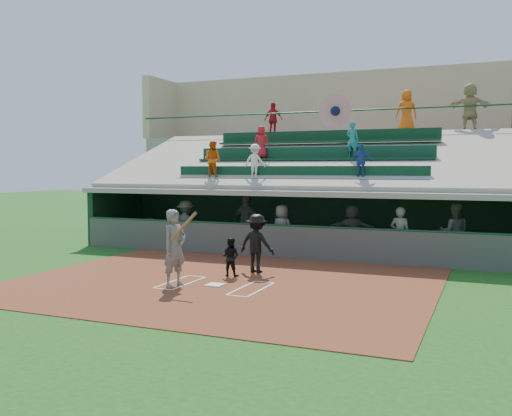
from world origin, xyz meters
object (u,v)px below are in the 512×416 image
at_px(batter_at_plate, 175,248).
at_px(white_table, 147,236).
at_px(water_cooler, 148,223).
at_px(home_plate, 215,285).
at_px(catcher, 230,257).

xyz_separation_m(batter_at_plate, white_table, (-5.22, 6.64, -0.66)).
distance_m(batter_at_plate, water_cooler, 8.50).
height_order(home_plate, batter_at_plate, batter_at_plate).
bearing_deg(batter_at_plate, white_table, 128.17).
relative_size(home_plate, catcher, 0.40).
height_order(home_plate, catcher, catcher).
relative_size(home_plate, batter_at_plate, 0.22).
distance_m(catcher, white_table, 7.66).
relative_size(home_plate, water_cooler, 1.16).
bearing_deg(white_table, home_plate, -60.91).
distance_m(white_table, water_cooler, 0.51).
relative_size(batter_at_plate, water_cooler, 5.35).
height_order(batter_at_plate, white_table, batter_at_plate).
xyz_separation_m(catcher, water_cooler, (-5.94, 4.91, 0.30)).
relative_size(home_plate, white_table, 0.59).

